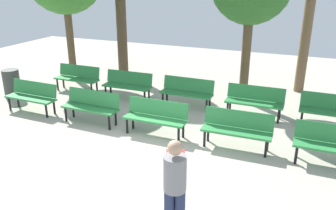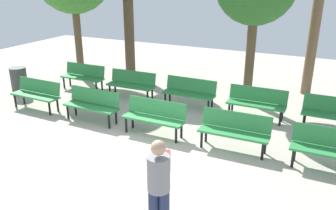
% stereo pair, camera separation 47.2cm
% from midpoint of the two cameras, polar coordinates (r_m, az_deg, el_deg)
% --- Properties ---
extents(ground_plane, '(24.85, 24.85, 0.00)m').
position_cam_midpoint_polar(ground_plane, '(7.68, -8.28, -9.35)').
color(ground_plane, '#B2A899').
extents(bench_r0_c0, '(1.61, 0.52, 0.87)m').
position_cam_midpoint_polar(bench_r0_c0, '(10.98, -22.53, 1.52)').
color(bench_r0_c0, '#2D8442').
rests_on(bench_r0_c0, ground_plane).
extents(bench_r0_c1, '(1.61, 0.52, 0.87)m').
position_cam_midpoint_polar(bench_r0_c1, '(9.65, -13.85, 0.01)').
color(bench_r0_c1, '#2D8442').
rests_on(bench_r0_c1, ground_plane).
extents(bench_r0_c2, '(1.60, 0.48, 0.87)m').
position_cam_midpoint_polar(bench_r0_c2, '(8.68, -3.56, -1.77)').
color(bench_r0_c2, '#2D8442').
rests_on(bench_r0_c2, ground_plane).
extents(bench_r0_c3, '(1.61, 0.51, 0.87)m').
position_cam_midpoint_polar(bench_r0_c3, '(8.12, 9.64, -3.69)').
color(bench_r0_c3, '#2D8442').
rests_on(bench_r0_c3, ground_plane).
extents(bench_r0_c4, '(1.60, 0.48, 0.87)m').
position_cam_midpoint_polar(bench_r0_c4, '(7.97, 24.05, -5.81)').
color(bench_r0_c4, '#2D8442').
rests_on(bench_r0_c4, ground_plane).
extents(bench_r1_c0, '(1.60, 0.49, 0.87)m').
position_cam_midpoint_polar(bench_r1_c0, '(12.45, -15.66, 4.50)').
color(bench_r1_c0, '#2D8442').
rests_on(bench_r1_c0, ground_plane).
extents(bench_r1_c1, '(1.61, 0.51, 0.87)m').
position_cam_midpoint_polar(bench_r1_c1, '(11.31, -7.79, 3.49)').
color(bench_r1_c1, '#2D8442').
rests_on(bench_r1_c1, ground_plane).
extents(bench_r1_c2, '(1.61, 0.50, 0.87)m').
position_cam_midpoint_polar(bench_r1_c2, '(10.52, 1.86, 2.35)').
color(bench_r1_c2, '#2D8442').
rests_on(bench_r1_c2, ground_plane).
extents(bench_r1_c3, '(1.60, 0.48, 0.87)m').
position_cam_midpoint_polar(bench_r1_c3, '(10.00, 12.71, 0.83)').
color(bench_r1_c3, '#2D8442').
rests_on(bench_r1_c3, ground_plane).
extents(bench_r1_c4, '(1.60, 0.48, 0.87)m').
position_cam_midpoint_polar(bench_r1_c4, '(9.94, 24.05, -0.64)').
color(bench_r1_c4, '#2D8442').
rests_on(bench_r1_c4, ground_plane).
extents(tree_2, '(0.32, 0.32, 3.25)m').
position_cam_midpoint_polar(tree_2, '(12.44, 20.46, 9.28)').
color(tree_2, brown).
rests_on(tree_2, ground_plane).
extents(visitor_with_backpack, '(0.47, 0.59, 1.65)m').
position_cam_midpoint_polar(visitor_with_backpack, '(5.23, -1.52, -12.73)').
color(visitor_with_backpack, navy).
rests_on(visitor_with_backpack, ground_plane).
extents(trash_bin, '(0.53, 0.53, 0.91)m').
position_cam_midpoint_polar(trash_bin, '(12.61, -25.22, 3.24)').
color(trash_bin, '#383D38').
rests_on(trash_bin, ground_plane).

